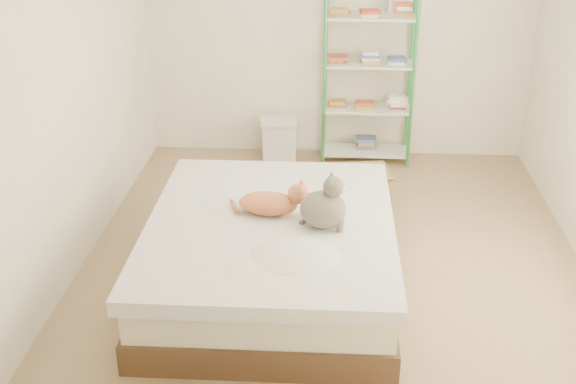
# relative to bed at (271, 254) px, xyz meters

# --- Properties ---
(room) EXTENTS (3.81, 4.21, 2.61)m
(room) POSITION_rel_bed_xyz_m (0.44, 0.57, 1.03)
(room) COLOR #A38056
(room) RESTS_ON ground
(bed) EXTENTS (1.71, 2.13, 0.54)m
(bed) POSITION_rel_bed_xyz_m (0.00, 0.00, 0.00)
(bed) COLOR #483422
(bed) RESTS_ON ground
(orange_cat) EXTENTS (0.51, 0.30, 0.20)m
(orange_cat) POSITION_rel_bed_xyz_m (-0.03, 0.11, 0.37)
(orange_cat) COLOR #E97F51
(orange_cat) RESTS_ON bed
(grey_cat) EXTENTS (0.37, 0.32, 0.38)m
(grey_cat) POSITION_rel_bed_xyz_m (0.36, -0.07, 0.46)
(grey_cat) COLOR gray
(grey_cat) RESTS_ON bed
(shelf_unit) EXTENTS (0.88, 0.36, 1.74)m
(shelf_unit) POSITION_rel_bed_xyz_m (0.74, 2.45, 0.61)
(shelf_unit) COLOR green
(shelf_unit) RESTS_ON ground
(cardboard_box) EXTENTS (0.58, 0.56, 0.43)m
(cardboard_box) POSITION_rel_bed_xyz_m (0.63, 1.29, -0.08)
(cardboard_box) COLOR #A27E43
(cardboard_box) RESTS_ON ground
(white_bin) EXTENTS (0.39, 0.36, 0.42)m
(white_bin) POSITION_rel_bed_xyz_m (-0.13, 2.42, -0.06)
(white_bin) COLOR silver
(white_bin) RESTS_ON ground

